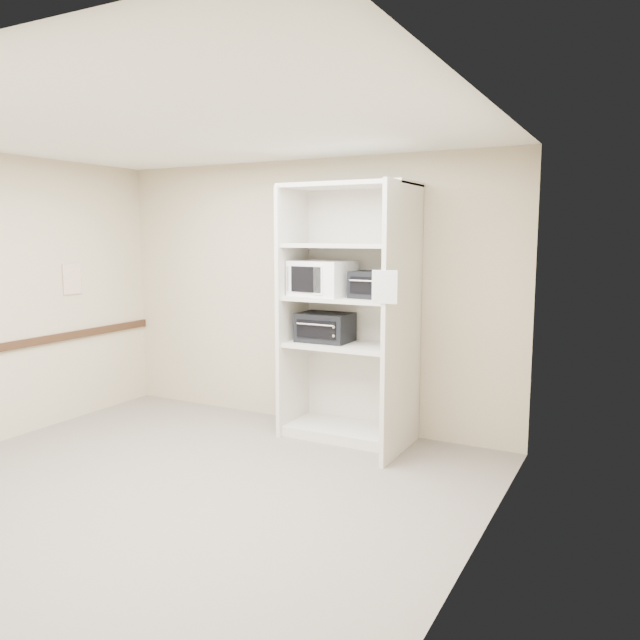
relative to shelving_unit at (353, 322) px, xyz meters
The scene contains 10 objects.
floor 2.15m from the shelving_unit, 111.36° to the right, with size 4.50×4.00×0.01m, color #665F58.
ceiling 2.41m from the shelving_unit, 111.36° to the right, with size 4.50×4.00×0.01m, color white.
wall_back 0.76m from the shelving_unit, 155.96° to the left, with size 4.50×0.02×2.70m, color tan.
wall_right 2.34m from the shelving_unit, 47.07° to the right, with size 0.02×4.00×2.70m, color tan.
shelving_unit is the anchor object (origin of this frame).
microwave 0.51m from the shelving_unit, behind, with size 0.55×0.42×0.33m, color white.
toaster_oven_upper 0.43m from the shelving_unit, ahead, with size 0.43×0.32×0.25m, color black.
toaster_oven_lower 0.31m from the shelving_unit, behind, with size 0.50×0.38×0.28m, color black.
paper_sign 0.94m from the shelving_unit, 47.99° to the right, with size 0.21×0.01×0.27m, color white.
wall_poster 3.02m from the shelving_unit, 165.76° to the right, with size 0.01×0.23×0.32m, color white.
Camera 1 is at (3.10, -3.60, 1.94)m, focal length 35.00 mm.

